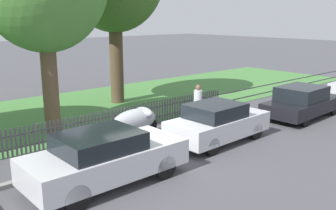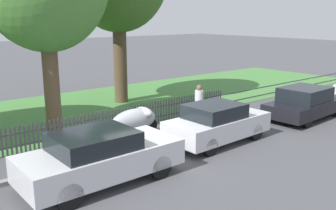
# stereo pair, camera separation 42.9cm
# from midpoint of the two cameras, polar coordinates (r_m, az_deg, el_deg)

# --- Properties ---
(ground_plane) EXTENTS (120.00, 120.00, 0.00)m
(ground_plane) POSITION_cam_midpoint_polar(r_m,az_deg,el_deg) (12.47, -3.12, -6.41)
(ground_plane) COLOR #4C4C51
(kerb_stone) EXTENTS (37.36, 0.20, 0.12)m
(kerb_stone) POSITION_cam_midpoint_polar(r_m,az_deg,el_deg) (12.53, -3.41, -6.03)
(kerb_stone) COLOR gray
(kerb_stone) RESTS_ON ground
(grass_strip) EXTENTS (37.36, 8.21, 0.01)m
(grass_strip) POSITION_cam_midpoint_polar(r_m,az_deg,el_deg) (17.62, -15.75, -0.99)
(grass_strip) COLOR #477F3D
(grass_strip) RESTS_ON ground
(park_fence) EXTENTS (37.36, 0.05, 0.92)m
(park_fence) POSITION_cam_midpoint_polar(r_m,az_deg,el_deg) (14.01, -8.58, -2.33)
(park_fence) COLOR #4C4C51
(park_fence) RESTS_ON ground
(parked_car_black_saloon) EXTENTS (4.20, 1.83, 1.40)m
(parked_car_black_saloon) POSITION_cam_midpoint_polar(r_m,az_deg,el_deg) (9.79, -10.86, -7.78)
(parked_car_black_saloon) COLOR silver
(parked_car_black_saloon) RESTS_ON ground
(parked_car_navy_estate) EXTENTS (3.84, 1.76, 1.36)m
(parked_car_navy_estate) POSITION_cam_midpoint_polar(r_m,az_deg,el_deg) (12.87, 6.63, -2.65)
(parked_car_navy_estate) COLOR silver
(parked_car_navy_estate) RESTS_ON ground
(parked_car_red_compact) EXTENTS (4.23, 1.90, 1.35)m
(parked_car_red_compact) POSITION_cam_midpoint_polar(r_m,az_deg,el_deg) (16.84, 19.12, 0.46)
(parked_car_red_compact) COLOR black
(parked_car_red_compact) RESTS_ON ground
(covered_motorcycle) EXTENTS (2.00, 0.86, 1.06)m
(covered_motorcycle) POSITION_cam_midpoint_polar(r_m,az_deg,el_deg) (13.22, -5.92, -2.33)
(covered_motorcycle) COLOR black
(covered_motorcycle) RESTS_ON ground
(pedestrian_near_fence) EXTENTS (0.44, 0.44, 1.64)m
(pedestrian_near_fence) POSITION_cam_midpoint_polar(r_m,az_deg,el_deg) (14.67, 3.75, 0.37)
(pedestrian_near_fence) COLOR slate
(pedestrian_near_fence) RESTS_ON ground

